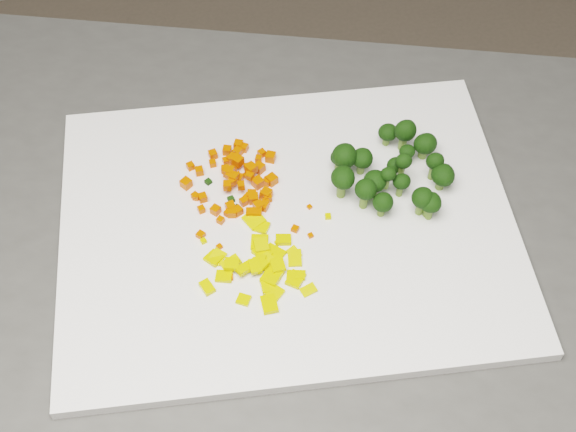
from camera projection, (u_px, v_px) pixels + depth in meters
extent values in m
cube|color=#454543|center=(292.00, 413.00, 1.20)|extent=(1.08, 0.92, 0.90)
cube|color=white|center=(288.00, 225.00, 0.84)|extent=(0.51, 0.42, 0.01)
cube|color=#DE4002|center=(233.00, 181.00, 0.85)|extent=(0.01, 0.01, 0.01)
cube|color=#DE4002|center=(266.00, 202.00, 0.85)|extent=(0.01, 0.01, 0.01)
cube|color=#DE4002|center=(199.00, 171.00, 0.87)|extent=(0.01, 0.01, 0.01)
cube|color=#DE4002|center=(225.00, 169.00, 0.87)|extent=(0.01, 0.01, 0.01)
cube|color=#DE4002|center=(203.00, 198.00, 0.85)|extent=(0.01, 0.01, 0.01)
cube|color=#DE4002|center=(201.00, 209.00, 0.84)|extent=(0.01, 0.01, 0.01)
cube|color=#DE4002|center=(257.00, 213.00, 0.84)|extent=(0.01, 0.01, 0.01)
cube|color=#DE4002|center=(242.00, 149.00, 0.89)|extent=(0.01, 0.01, 0.01)
cube|color=#DE4002|center=(249.00, 174.00, 0.86)|extent=(0.01, 0.01, 0.01)
cube|color=#DE4002|center=(233.00, 159.00, 0.88)|extent=(0.01, 0.01, 0.01)
cube|color=#DE4002|center=(239.00, 178.00, 0.86)|extent=(0.01, 0.01, 0.01)
cube|color=#DE4002|center=(264.00, 206.00, 0.84)|extent=(0.01, 0.01, 0.01)
cube|color=#DE4002|center=(268.00, 198.00, 0.85)|extent=(0.01, 0.01, 0.01)
cube|color=#DE4002|center=(272.00, 180.00, 0.86)|extent=(0.01, 0.01, 0.01)
cube|color=#DE4002|center=(250.00, 176.00, 0.86)|extent=(0.01, 0.01, 0.01)
cube|color=#DE4002|center=(268.00, 195.00, 0.85)|extent=(0.01, 0.01, 0.01)
cube|color=#DE4002|center=(266.00, 194.00, 0.85)|extent=(0.01, 0.01, 0.01)
cube|color=#DE4002|center=(251.00, 169.00, 0.87)|extent=(0.01, 0.01, 0.01)
cube|color=#DE4002|center=(227.00, 186.00, 0.85)|extent=(0.01, 0.01, 0.01)
cube|color=#DE4002|center=(251.00, 169.00, 0.86)|extent=(0.01, 0.01, 0.01)
cube|color=#DE4002|center=(229.00, 172.00, 0.86)|extent=(0.01, 0.01, 0.01)
cube|color=#DE4002|center=(247.00, 198.00, 0.85)|extent=(0.01, 0.01, 0.01)
cube|color=#DE4002|center=(259.00, 168.00, 0.87)|extent=(0.01, 0.01, 0.01)
cube|color=#DE4002|center=(238.00, 161.00, 0.87)|extent=(0.01, 0.01, 0.01)
cube|color=#DE4002|center=(250.00, 213.00, 0.84)|extent=(0.01, 0.01, 0.01)
cube|color=#DE4002|center=(262.00, 153.00, 0.89)|extent=(0.01, 0.01, 0.01)
cube|color=#DE4002|center=(226.00, 161.00, 0.88)|extent=(0.01, 0.01, 0.01)
cube|color=#DE4002|center=(232.00, 213.00, 0.84)|extent=(0.01, 0.01, 0.01)
cube|color=#DE4002|center=(252.00, 195.00, 0.85)|extent=(0.01, 0.01, 0.01)
cube|color=#DE4002|center=(230.00, 207.00, 0.84)|extent=(0.01, 0.01, 0.01)
cube|color=#DE4002|center=(267.00, 182.00, 0.86)|extent=(0.01, 0.01, 0.01)
cube|color=#DE4002|center=(233.00, 180.00, 0.86)|extent=(0.01, 0.01, 0.01)
cube|color=#DE4002|center=(186.00, 183.00, 0.86)|extent=(0.01, 0.01, 0.01)
cube|color=#DE4002|center=(238.00, 145.00, 0.89)|extent=(0.01, 0.01, 0.01)
cube|color=#DE4002|center=(232.00, 171.00, 0.87)|extent=(0.01, 0.01, 0.01)
cube|color=#DE4002|center=(228.00, 213.00, 0.84)|extent=(0.01, 0.01, 0.01)
cube|color=#DE4002|center=(233.00, 177.00, 0.85)|extent=(0.01, 0.01, 0.01)
cube|color=#DE4002|center=(271.00, 157.00, 0.88)|extent=(0.01, 0.01, 0.01)
cube|color=#DE4002|center=(195.00, 196.00, 0.85)|extent=(0.01, 0.01, 0.01)
cube|color=#DE4002|center=(216.00, 210.00, 0.84)|extent=(0.01, 0.01, 0.01)
cube|color=#DE4002|center=(244.00, 202.00, 0.85)|extent=(0.01, 0.01, 0.01)
cube|color=#DE4002|center=(250.00, 195.00, 0.85)|extent=(0.01, 0.01, 0.01)
cube|color=#DE4002|center=(248.00, 167.00, 0.87)|extent=(0.01, 0.01, 0.01)
cube|color=#DE4002|center=(190.00, 166.00, 0.88)|extent=(0.01, 0.01, 0.01)
cube|color=#DE4002|center=(258.00, 183.00, 0.86)|extent=(0.01, 0.01, 0.01)
cube|color=#DE4002|center=(254.00, 198.00, 0.85)|extent=(0.01, 0.01, 0.01)
cube|color=#DE4002|center=(221.00, 220.00, 0.83)|extent=(0.01, 0.01, 0.01)
cube|color=#DE4002|center=(213.00, 163.00, 0.88)|extent=(0.01, 0.01, 0.01)
cube|color=#DE4002|center=(238.00, 177.00, 0.87)|extent=(0.01, 0.01, 0.01)
cube|color=#DE4002|center=(229.00, 176.00, 0.86)|extent=(0.01, 0.01, 0.01)
cube|color=#DE4002|center=(259.00, 159.00, 0.88)|extent=(0.01, 0.01, 0.01)
cube|color=#DE4002|center=(237.00, 211.00, 0.84)|extent=(0.01, 0.01, 0.01)
cube|color=#DE4002|center=(238.00, 152.00, 0.89)|extent=(0.01, 0.01, 0.01)
cube|color=#DE4002|center=(238.00, 211.00, 0.84)|extent=(0.01, 0.01, 0.01)
cube|color=#DE4002|center=(237.00, 176.00, 0.87)|extent=(0.01, 0.01, 0.01)
cube|color=#DE4002|center=(259.00, 206.00, 0.84)|extent=(0.01, 0.01, 0.01)
cube|color=#DE4002|center=(258.00, 168.00, 0.87)|extent=(0.01, 0.01, 0.01)
cube|color=#DE4002|center=(213.00, 154.00, 0.88)|extent=(0.01, 0.01, 0.01)
cube|color=#DE4002|center=(263.00, 195.00, 0.85)|extent=(0.01, 0.01, 0.01)
cube|color=#DE4002|center=(235.00, 159.00, 0.88)|extent=(0.01, 0.01, 0.01)
cube|color=#DE4002|center=(241.00, 186.00, 0.85)|extent=(0.01, 0.01, 0.01)
cube|color=#DE4002|center=(244.00, 148.00, 0.89)|extent=(0.01, 0.01, 0.01)
cube|color=#DE4002|center=(196.00, 197.00, 0.85)|extent=(0.01, 0.01, 0.01)
cube|color=#DE4002|center=(227.00, 150.00, 0.89)|extent=(0.01, 0.01, 0.01)
cube|color=#DEC10B|center=(268.00, 285.00, 0.79)|extent=(0.01, 0.02, 0.01)
cube|color=#DEC10B|center=(278.00, 265.00, 0.80)|extent=(0.01, 0.02, 0.01)
cube|color=#DEC10B|center=(262.00, 253.00, 0.81)|extent=(0.02, 0.02, 0.01)
cube|color=#DEC10B|center=(245.00, 268.00, 0.79)|extent=(0.02, 0.02, 0.01)
cube|color=#DEC10B|center=(274.00, 253.00, 0.81)|extent=(0.03, 0.03, 0.01)
cube|color=#DEC10B|center=(261.00, 245.00, 0.81)|extent=(0.02, 0.02, 0.01)
cube|color=#DEC10B|center=(260.00, 242.00, 0.82)|extent=(0.02, 0.02, 0.00)
cube|color=#DEC10B|center=(214.00, 258.00, 0.81)|extent=(0.02, 0.02, 0.01)
cube|color=#DEC10B|center=(296.00, 275.00, 0.79)|extent=(0.02, 0.02, 0.01)
cube|color=#DEC10B|center=(232.00, 264.00, 0.79)|extent=(0.02, 0.02, 0.01)
cube|color=#DEC10B|center=(259.00, 262.00, 0.80)|extent=(0.02, 0.02, 0.01)
cube|color=#DEC10B|center=(262.00, 227.00, 0.83)|extent=(0.02, 0.02, 0.01)
cube|color=#DEC10B|center=(272.00, 276.00, 0.79)|extent=(0.03, 0.03, 0.01)
cube|color=#DEC10B|center=(260.00, 264.00, 0.80)|extent=(0.02, 0.02, 0.01)
cube|color=#DEC10B|center=(296.00, 279.00, 0.79)|extent=(0.02, 0.02, 0.01)
cube|color=#DEC10B|center=(217.00, 257.00, 0.81)|extent=(0.02, 0.02, 0.01)
cube|color=#DEC10B|center=(295.00, 258.00, 0.81)|extent=(0.02, 0.02, 0.01)
cube|color=#DEC10B|center=(255.00, 266.00, 0.79)|extent=(0.01, 0.02, 0.00)
cube|color=#DEC10B|center=(294.00, 253.00, 0.81)|extent=(0.02, 0.02, 0.01)
cube|color=#DEC10B|center=(269.00, 304.00, 0.77)|extent=(0.02, 0.02, 0.01)
cube|color=#DEC10B|center=(283.00, 240.00, 0.82)|extent=(0.02, 0.02, 0.01)
cube|color=#DEC10B|center=(231.00, 263.00, 0.80)|extent=(0.02, 0.02, 0.01)
cube|color=#DEC10B|center=(207.00, 287.00, 0.78)|extent=(0.02, 0.02, 0.01)
cube|color=#DEC10B|center=(244.00, 300.00, 0.78)|extent=(0.02, 0.02, 0.00)
cube|color=#DEC10B|center=(267.00, 262.00, 0.80)|extent=(0.02, 0.02, 0.01)
cube|color=#DEC10B|center=(309.00, 290.00, 0.78)|extent=(0.02, 0.01, 0.01)
cube|color=#DEC10B|center=(224.00, 276.00, 0.79)|extent=(0.02, 0.02, 0.01)
cube|color=#DEC10B|center=(261.00, 263.00, 0.80)|extent=(0.02, 0.02, 0.01)
cube|color=#DEC10B|center=(274.00, 292.00, 0.78)|extent=(0.02, 0.02, 0.00)
cube|color=#DEC10B|center=(254.00, 220.00, 0.83)|extent=(0.03, 0.03, 0.01)
cube|color=#DE4002|center=(245.00, 175.00, 0.87)|extent=(0.01, 0.01, 0.00)
cube|color=#DE4002|center=(311.00, 235.00, 0.82)|extent=(0.01, 0.01, 0.00)
cube|color=#DEC10B|center=(278.00, 242.00, 0.82)|extent=(0.01, 0.01, 0.00)
cube|color=black|center=(208.00, 182.00, 0.86)|extent=(0.01, 0.01, 0.00)
cube|color=#DE4002|center=(201.00, 235.00, 0.82)|extent=(0.01, 0.01, 0.01)
cube|color=#DE4002|center=(219.00, 247.00, 0.81)|extent=(0.01, 0.01, 0.00)
cube|color=#DEC10B|center=(328.00, 216.00, 0.84)|extent=(0.01, 0.01, 0.00)
cube|color=#DE4002|center=(230.00, 277.00, 0.79)|extent=(0.01, 0.01, 0.00)
cube|color=black|center=(237.00, 206.00, 0.85)|extent=(0.01, 0.01, 0.00)
cube|color=#DE4002|center=(295.00, 229.00, 0.83)|extent=(0.01, 0.01, 0.00)
cube|color=black|center=(231.00, 199.00, 0.85)|extent=(0.01, 0.01, 0.00)
cube|color=#DE4002|center=(309.00, 207.00, 0.84)|extent=(0.01, 0.01, 0.00)
cube|color=#DEC10B|center=(203.00, 241.00, 0.82)|extent=(0.01, 0.01, 0.00)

